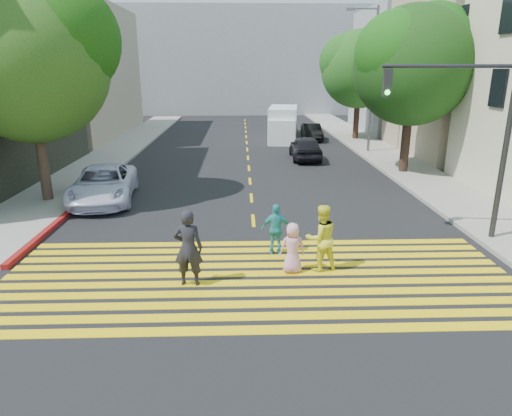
{
  "coord_description": "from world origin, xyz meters",
  "views": [
    {
      "loc": [
        -0.41,
        -9.59,
        5.28
      ],
      "look_at": [
        0.0,
        3.0,
        1.4
      ],
      "focal_mm": 32.0,
      "sensor_mm": 36.0,
      "label": 1
    }
  ],
  "objects_px": {
    "pedestrian_man": "(188,248)",
    "dark_car_near": "(305,148)",
    "tree_left": "(31,55)",
    "pedestrian_woman": "(321,238)",
    "silver_car": "(286,126)",
    "dark_car_parked": "(312,132)",
    "tree_right_near": "(415,60)",
    "tree_right_far": "(361,65)",
    "pedestrian_child": "(292,248)",
    "traffic_signal": "(472,123)",
    "white_sedan": "(103,184)",
    "pedestrian_extra": "(276,229)",
    "white_van": "(283,125)"
  },
  "relations": [
    {
      "from": "traffic_signal",
      "to": "pedestrian_woman",
      "type": "bearing_deg",
      "value": -147.95
    },
    {
      "from": "dark_car_near",
      "to": "dark_car_parked",
      "type": "relative_size",
      "value": 1.13
    },
    {
      "from": "tree_left",
      "to": "silver_car",
      "type": "distance_m",
      "value": 24.15
    },
    {
      "from": "tree_right_near",
      "to": "tree_right_far",
      "type": "xyz_separation_m",
      "value": [
        0.3,
        11.48,
        -0.18
      ]
    },
    {
      "from": "tree_right_far",
      "to": "pedestrian_extra",
      "type": "xyz_separation_m",
      "value": [
        -7.77,
        -21.94,
        -4.73
      ]
    },
    {
      "from": "pedestrian_man",
      "to": "dark_car_near",
      "type": "distance_m",
      "value": 17.25
    },
    {
      "from": "tree_left",
      "to": "tree_right_far",
      "type": "distance_m",
      "value": 23.25
    },
    {
      "from": "pedestrian_woman",
      "to": "pedestrian_child",
      "type": "xyz_separation_m",
      "value": [
        -0.78,
        -0.14,
        -0.23
      ]
    },
    {
      "from": "pedestrian_extra",
      "to": "white_van",
      "type": "height_order",
      "value": "white_van"
    },
    {
      "from": "tree_right_near",
      "to": "dark_car_parked",
      "type": "distance_m",
      "value": 13.08
    },
    {
      "from": "tree_right_near",
      "to": "dark_car_parked",
      "type": "relative_size",
      "value": 2.26
    },
    {
      "from": "pedestrian_man",
      "to": "silver_car",
      "type": "height_order",
      "value": "pedestrian_man"
    },
    {
      "from": "tree_right_near",
      "to": "white_sedan",
      "type": "bearing_deg",
      "value": -161.76
    },
    {
      "from": "dark_car_near",
      "to": "tree_left",
      "type": "bearing_deg",
      "value": 37.83
    },
    {
      "from": "white_van",
      "to": "tree_right_near",
      "type": "bearing_deg",
      "value": -57.23
    },
    {
      "from": "silver_car",
      "to": "traffic_signal",
      "type": "height_order",
      "value": "traffic_signal"
    },
    {
      "from": "tree_right_near",
      "to": "dark_car_near",
      "type": "relative_size",
      "value": 2.0
    },
    {
      "from": "pedestrian_woman",
      "to": "traffic_signal",
      "type": "height_order",
      "value": "traffic_signal"
    },
    {
      "from": "tree_left",
      "to": "tree_right_near",
      "type": "bearing_deg",
      "value": 16.36
    },
    {
      "from": "tree_right_far",
      "to": "dark_car_parked",
      "type": "relative_size",
      "value": 2.19
    },
    {
      "from": "white_van",
      "to": "silver_car",
      "type": "bearing_deg",
      "value": 88.33
    },
    {
      "from": "silver_car",
      "to": "traffic_signal",
      "type": "relative_size",
      "value": 0.74
    },
    {
      "from": "tree_right_far",
      "to": "pedestrian_child",
      "type": "bearing_deg",
      "value": -107.72
    },
    {
      "from": "tree_right_near",
      "to": "pedestrian_man",
      "type": "height_order",
      "value": "tree_right_near"
    },
    {
      "from": "pedestrian_extra",
      "to": "white_sedan",
      "type": "bearing_deg",
      "value": -40.85
    },
    {
      "from": "tree_left",
      "to": "pedestrian_woman",
      "type": "xyz_separation_m",
      "value": [
        9.96,
        -6.86,
        -4.82
      ]
    },
    {
      "from": "pedestrian_woman",
      "to": "pedestrian_man",
      "type": "bearing_deg",
      "value": -3.26
    },
    {
      "from": "dark_car_parked",
      "to": "tree_left",
      "type": "bearing_deg",
      "value": -128.32
    },
    {
      "from": "white_sedan",
      "to": "dark_car_near",
      "type": "height_order",
      "value": "dark_car_near"
    },
    {
      "from": "silver_car",
      "to": "traffic_signal",
      "type": "bearing_deg",
      "value": 100.75
    },
    {
      "from": "pedestrian_child",
      "to": "pedestrian_extra",
      "type": "relative_size",
      "value": 0.92
    },
    {
      "from": "tree_left",
      "to": "tree_right_far",
      "type": "relative_size",
      "value": 1.05
    },
    {
      "from": "pedestrian_woman",
      "to": "pedestrian_child",
      "type": "height_order",
      "value": "pedestrian_woman"
    },
    {
      "from": "dark_car_near",
      "to": "silver_car",
      "type": "xyz_separation_m",
      "value": [
        -0.01,
        11.71,
        -0.1
      ]
    },
    {
      "from": "tree_right_far",
      "to": "dark_car_parked",
      "type": "xyz_separation_m",
      "value": [
        -3.4,
        0.18,
        -4.87
      ]
    },
    {
      "from": "tree_left",
      "to": "pedestrian_man",
      "type": "distance_m",
      "value": 11.1
    },
    {
      "from": "tree_right_far",
      "to": "dark_car_parked",
      "type": "height_order",
      "value": "tree_right_far"
    },
    {
      "from": "pedestrian_child",
      "to": "dark_car_near",
      "type": "xyz_separation_m",
      "value": [
        2.51,
        15.79,
        0.02
      ]
    },
    {
      "from": "pedestrian_man",
      "to": "traffic_signal",
      "type": "bearing_deg",
      "value": -156.05
    },
    {
      "from": "pedestrian_woman",
      "to": "silver_car",
      "type": "bearing_deg",
      "value": -109.79
    },
    {
      "from": "pedestrian_woman",
      "to": "traffic_signal",
      "type": "relative_size",
      "value": 0.32
    },
    {
      "from": "pedestrian_man",
      "to": "pedestrian_child",
      "type": "height_order",
      "value": "pedestrian_man"
    },
    {
      "from": "tree_left",
      "to": "dark_car_near",
      "type": "relative_size",
      "value": 2.03
    },
    {
      "from": "pedestrian_child",
      "to": "pedestrian_man",
      "type": "bearing_deg",
      "value": 7.38
    },
    {
      "from": "pedestrian_man",
      "to": "pedestrian_child",
      "type": "relative_size",
      "value": 1.44
    },
    {
      "from": "tree_right_far",
      "to": "silver_car",
      "type": "bearing_deg",
      "value": 139.28
    },
    {
      "from": "pedestrian_child",
      "to": "traffic_signal",
      "type": "bearing_deg",
      "value": -164.33
    },
    {
      "from": "tree_right_far",
      "to": "traffic_signal",
      "type": "distance_m",
      "value": 21.17
    },
    {
      "from": "tree_right_near",
      "to": "white_sedan",
      "type": "xyz_separation_m",
      "value": [
        -14.14,
        -4.66,
        -4.95
      ]
    },
    {
      "from": "tree_right_near",
      "to": "dark_car_parked",
      "type": "height_order",
      "value": "tree_right_near"
    }
  ]
}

